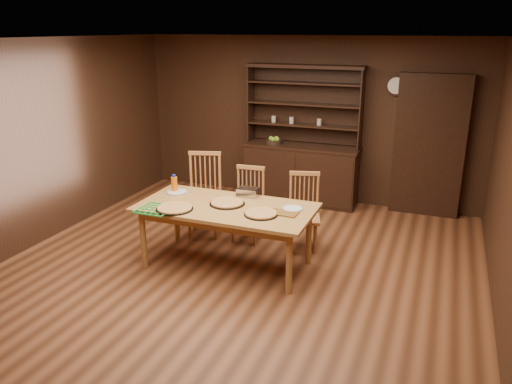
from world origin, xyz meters
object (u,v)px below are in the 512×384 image
at_px(chair_left, 205,191).
at_px(chair_right, 304,209).
at_px(china_hutch, 301,166).
at_px(chair_center, 249,201).
at_px(juice_bottle, 174,184).
at_px(dining_table, 226,212).

height_order(chair_left, chair_right, chair_left).
bearing_deg(china_hutch, chair_right, -72.64).
distance_m(china_hutch, chair_center, 1.72).
xyz_separation_m(chair_right, juice_bottle, (-1.52, -0.59, 0.33)).
xyz_separation_m(dining_table, chair_right, (0.70, 0.84, -0.16)).
bearing_deg(chair_center, china_hutch, 79.32).
height_order(china_hutch, chair_center, china_hutch).
xyz_separation_m(dining_table, chair_left, (-0.69, 0.81, -0.08)).
bearing_deg(chair_right, chair_left, 165.04).
xyz_separation_m(chair_left, chair_right, (1.39, 0.04, -0.08)).
distance_m(dining_table, chair_right, 1.11).
bearing_deg(chair_center, chair_right, -2.83).
relative_size(dining_table, chair_left, 1.81).
bearing_deg(dining_table, juice_bottle, 162.84).
distance_m(china_hutch, chair_right, 1.78).
bearing_deg(chair_right, china_hutch, 90.93).
height_order(china_hutch, chair_left, china_hutch).
relative_size(dining_table, chair_right, 2.07).
height_order(dining_table, chair_right, chair_right).
bearing_deg(chair_right, chair_center, 163.93).
relative_size(dining_table, juice_bottle, 9.27).
bearing_deg(dining_table, chair_center, 93.89).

